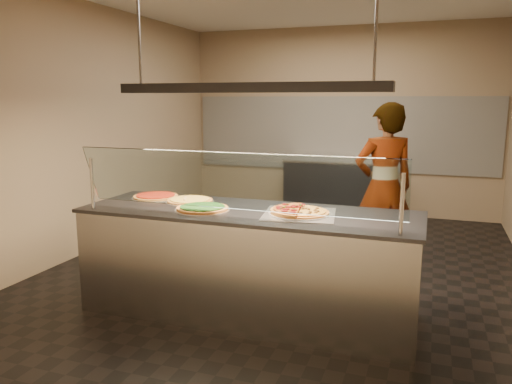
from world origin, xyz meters
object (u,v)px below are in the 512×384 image
(pizza_spinach, at_px, (203,208))
(heat_lamp_housing, at_px, (248,88))
(perforated_tray, at_px, (299,214))
(serving_counter, at_px, (248,262))
(sneeze_guard, at_px, (233,182))
(prep_table, at_px, (335,188))
(half_pizza_sausage, at_px, (313,212))
(half_pizza_pepperoni, at_px, (286,209))
(worker, at_px, (384,187))
(pizza_spatula, at_px, (189,200))
(pizza_cheese, at_px, (190,200))
(pizza_tomato, at_px, (156,196))

(pizza_spinach, height_order, heat_lamp_housing, heat_lamp_housing)
(perforated_tray, bearing_deg, serving_counter, 178.85)
(sneeze_guard, relative_size, prep_table, 1.71)
(perforated_tray, xyz_separation_m, half_pizza_sausage, (0.12, -0.00, 0.02))
(half_pizza_pepperoni, relative_size, worker, 0.28)
(worker, bearing_deg, perforated_tray, 44.26)
(worker, bearing_deg, half_pizza_pepperoni, 40.71)
(half_pizza_pepperoni, distance_m, heat_lamp_housing, 1.04)
(sneeze_guard, distance_m, pizza_spinach, 0.51)
(half_pizza_pepperoni, height_order, prep_table, half_pizza_pepperoni)
(serving_counter, distance_m, perforated_tray, 0.65)
(half_pizza_sausage, distance_m, pizza_spatula, 1.18)
(half_pizza_sausage, distance_m, pizza_cheese, 1.20)
(half_pizza_pepperoni, relative_size, pizza_spinach, 1.08)
(pizza_cheese, height_order, pizza_tomato, same)
(serving_counter, height_order, half_pizza_sausage, half_pizza_sausage)
(pizza_tomato, xyz_separation_m, pizza_spatula, (0.41, -0.12, 0.01))
(half_pizza_sausage, height_order, pizza_spatula, half_pizza_sausage)
(half_pizza_sausage, height_order, pizza_tomato, half_pizza_sausage)
(half_pizza_sausage, xyz_separation_m, pizza_cheese, (-1.19, 0.16, -0.01))
(pizza_cheese, distance_m, pizza_tomato, 0.41)
(perforated_tray, xyz_separation_m, heat_lamp_housing, (-0.45, 0.01, 1.01))
(perforated_tray, distance_m, pizza_tomato, 1.49)
(perforated_tray, height_order, pizza_spinach, pizza_spinach)
(worker, bearing_deg, serving_counter, 31.08)
(pizza_cheese, bearing_deg, sneeze_guard, -38.29)
(sneeze_guard, xyz_separation_m, pizza_spatula, (-0.61, 0.44, -0.27))
(pizza_spinach, bearing_deg, worker, 52.44)
(heat_lamp_housing, bearing_deg, prep_table, 89.55)
(serving_counter, xyz_separation_m, worker, (0.97, 1.62, 0.45))
(pizza_spinach, height_order, pizza_spatula, pizza_spatula)
(sneeze_guard, bearing_deg, perforated_tray, 36.63)
(serving_counter, xyz_separation_m, half_pizza_sausage, (0.57, -0.01, 0.49))
(perforated_tray, xyz_separation_m, half_pizza_pepperoni, (-0.11, -0.00, 0.03))
(half_pizza_pepperoni, xyz_separation_m, heat_lamp_housing, (-0.34, 0.01, 0.99))
(pizza_spinach, bearing_deg, pizza_cheese, 133.01)
(perforated_tray, xyz_separation_m, pizza_cheese, (-1.07, 0.16, 0.01))
(pizza_cheese, bearing_deg, serving_counter, -13.53)
(sneeze_guard, distance_m, prep_table, 4.26)
(pizza_spatula, bearing_deg, half_pizza_sausage, -5.23)
(pizza_spinach, distance_m, pizza_tomato, 0.74)
(pizza_spatula, xyz_separation_m, worker, (1.58, 1.52, -0.05))
(half_pizza_pepperoni, bearing_deg, prep_table, 94.51)
(serving_counter, height_order, pizza_cheese, pizza_cheese)
(half_pizza_pepperoni, height_order, heat_lamp_housing, heat_lamp_housing)
(pizza_tomato, bearing_deg, half_pizza_sausage, -8.28)
(half_pizza_sausage, bearing_deg, prep_table, 97.89)
(perforated_tray, height_order, pizza_tomato, pizza_tomato)
(pizza_cheese, height_order, pizza_spatula, pizza_spatula)
(half_pizza_sausage, relative_size, heat_lamp_housing, 0.22)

